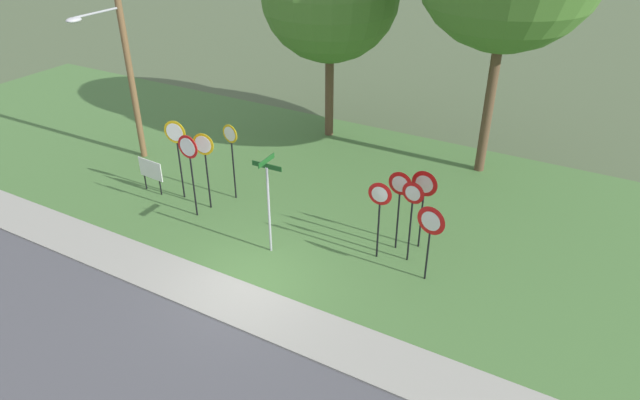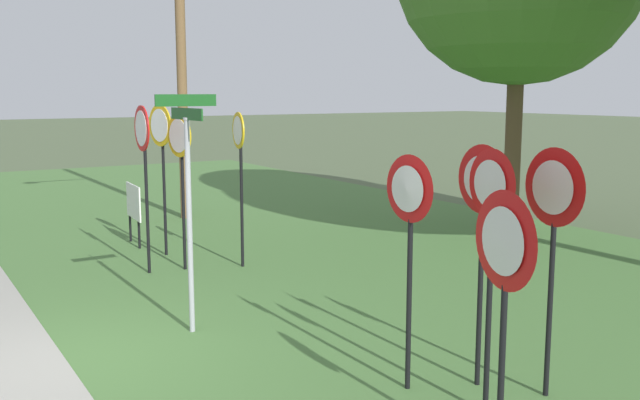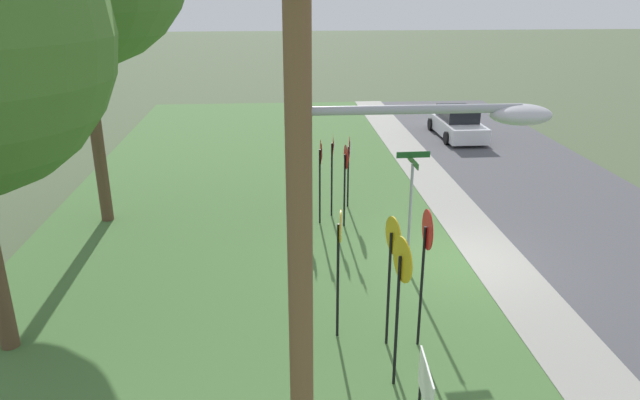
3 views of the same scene
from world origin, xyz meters
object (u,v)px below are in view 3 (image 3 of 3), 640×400
Objects in this scene: stop_sign_far_left at (340,249)px; yield_sign_near_right at (350,155)px; yield_sign_near_left at (321,161)px; yield_sign_center at (333,156)px; utility_pole at (318,260)px; parked_sedan_distant at (457,123)px; notice_board at (426,388)px; street_name_post at (411,201)px; yield_sign_far_right at (346,167)px; stop_sign_far_center at (401,279)px; stop_sign_near_right at (392,253)px; stop_sign_near_left at (426,248)px; yield_sign_far_left at (306,156)px.

stop_sign_far_left is 7.49m from yield_sign_near_right.
yield_sign_near_left is 0.68m from yield_sign_center.
utility_pole is 1.78× the size of parked_sedan_distant.
yield_sign_near_right reaches higher than notice_board.
street_name_post is 0.38× the size of utility_pole.
yield_sign_far_right reaches higher than yield_sign_near_right.
yield_sign_far_right is (7.39, 0.05, -0.27)m from stop_sign_far_center.
yield_sign_center is at bearing 144.36° from parked_sedan_distant.
yield_sign_near_right is 10.96m from parked_sedan_distant.
street_name_post reaches higher than yield_sign_center.
stop_sign_near_right is at bearing 6.40° from notice_board.
stop_sign_near_right is 1.27m from stop_sign_far_center.
yield_sign_near_right is 0.90× the size of yield_sign_center.
stop_sign_far_center is 0.64× the size of parked_sedan_distant.
utility_pole reaches higher than notice_board.
stop_sign_near_left is at bearing -97.15° from stop_sign_far_left.
notice_board is (-9.50, -1.37, -1.10)m from yield_sign_far_left.
stop_sign_far_left is 1.83m from stop_sign_far_center.
stop_sign_far_center is 7.40m from yield_sign_far_right.
yield_sign_near_left is 0.71m from yield_sign_far_left.
notice_board is (-2.82, -1.07, -1.14)m from stop_sign_far_left.
stop_sign_near_right is at bearing 83.58° from stop_sign_near_left.
yield_sign_near_left is at bearing 13.55° from stop_sign_near_left.
utility_pole reaches higher than stop_sign_near_left.
yield_sign_center is at bearing -36.23° from yield_sign_near_left.
street_name_post is (-3.23, -1.95, -0.11)m from yield_sign_near_left.
stop_sign_far_center is at bearing -173.74° from yield_sign_near_left.
stop_sign_far_left is (0.43, 1.59, -0.15)m from stop_sign_near_left.
stop_sign_near_right is 6.13m from yield_sign_far_right.
yield_sign_near_left is 9.04m from notice_board.
stop_sign_near_right is 0.34× the size of utility_pole.
stop_sign_near_left is 2.77m from notice_board.
stop_sign_near_right is 5.78m from utility_pole.
street_name_post is at bearing -7.34° from stop_sign_near_left.
yield_sign_far_right is at bearing 7.89° from stop_sign_near_left.
street_name_post is (-2.92, -1.24, -0.03)m from yield_sign_far_right.
stop_sign_near_right is at bearing 159.31° from street_name_post.
stop_sign_near_left is at bearing -26.14° from utility_pole.
yield_sign_near_left is (6.09, -0.11, -0.04)m from stop_sign_far_left.
stop_sign_far_left is at bearing -178.51° from yield_sign_near_right.
stop_sign_far_left is at bearing 142.45° from street_name_post.
yield_sign_near_left reaches higher than notice_board.
stop_sign_far_center is (-1.26, 0.10, 0.12)m from stop_sign_near_right.
parked_sedan_distant is at bearing -29.91° from yield_sign_center.
stop_sign_far_center is 1.12× the size of yield_sign_far_left.
yield_sign_near_left is at bearing -141.34° from yield_sign_far_left.
yield_sign_far_left is 0.99× the size of yield_sign_center.
yield_sign_far_right is (6.13, 0.15, -0.15)m from stop_sign_near_right.
yield_sign_near_left is 1.04× the size of yield_sign_far_right.
yield_sign_far_left is at bearing 29.87° from street_name_post.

